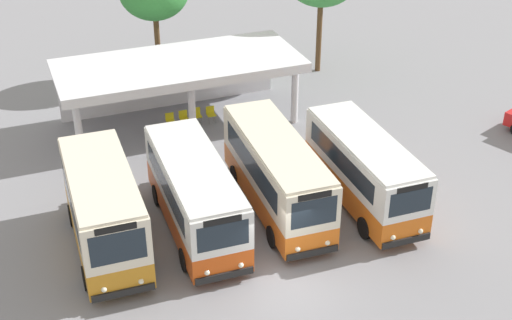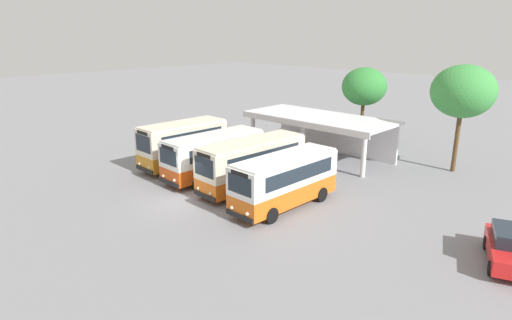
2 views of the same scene
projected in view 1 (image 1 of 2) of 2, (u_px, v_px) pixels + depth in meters
The scene contains 10 objects.
ground_plane at pixel (286, 284), 25.46m from camera, with size 180.00×180.00×0.00m, color gray.
city_bus_nearest_orange at pixel (104, 208), 26.36m from camera, with size 2.57×6.93×3.43m.
city_bus_second_in_row at pixel (195, 193), 27.54m from camera, with size 2.56×7.73×3.11m.
city_bus_middle_cream at pixel (277, 172), 28.80m from camera, with size 2.53×8.03×3.26m.
city_bus_fourth_amber at pixel (364, 168), 29.19m from camera, with size 2.40×7.35×3.13m.
terminal_canopy at pixel (176, 71), 35.89m from camera, with size 12.24×5.24×3.40m.
waiting_chair_end_by_column at pixel (170, 120), 35.79m from camera, with size 0.45×0.45×0.86m.
waiting_chair_second_from_end at pixel (184, 117), 36.03m from camera, with size 0.45×0.45×0.86m.
waiting_chair_middle_seat at pixel (197, 114), 36.32m from camera, with size 0.45×0.45×0.86m.
waiting_chair_fourth_seat at pixel (211, 113), 36.45m from camera, with size 0.45×0.45×0.86m.
Camera 1 is at (-8.16, -18.08, 16.63)m, focal length 49.30 mm.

